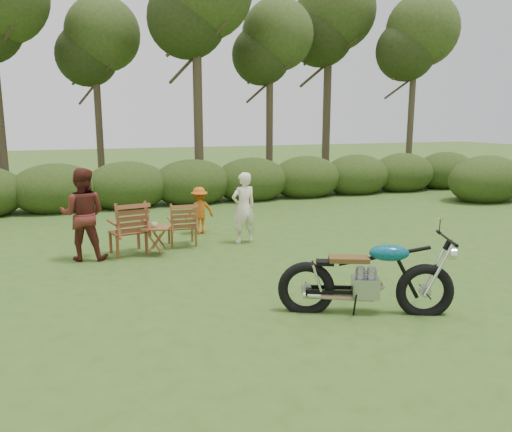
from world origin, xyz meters
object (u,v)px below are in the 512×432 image
object	(u,v)px
side_table	(157,241)
adult_b	(86,259)
cup	(154,225)
adult_a	(244,242)
child	(200,233)
motorcycle	(364,312)
lawn_chair_left	(129,253)
lawn_chair_right	(183,245)

from	to	relation	value
side_table	adult_b	size ratio (longest dim) A/B	0.32
cup	adult_a	bearing A→B (deg)	8.92
cup	child	xyz separation A→B (m)	(1.30, 1.48, -0.61)
motorcycle	cup	size ratio (longest dim) A/B	18.36
motorcycle	lawn_chair_left	world-z (taller)	motorcycle
lawn_chair_left	adult_b	world-z (taller)	adult_b
cup	child	size ratio (longest dim) A/B	0.11
lawn_chair_right	lawn_chair_left	size ratio (longest dim) A/B	0.88
motorcycle	side_table	world-z (taller)	motorcycle
side_table	adult_a	bearing A→B (deg)	9.33
lawn_chair_right	adult_a	distance (m)	1.32
adult_a	motorcycle	bearing A→B (deg)	84.25
motorcycle	child	xyz separation A→B (m)	(-0.89, 5.51, 0.00)
lawn_chair_left	side_table	world-z (taller)	side_table
adult_a	lawn_chair_right	bearing A→B (deg)	-20.03
lawn_chair_left	motorcycle	bearing A→B (deg)	111.37
lawn_chair_right	adult_b	size ratio (longest dim) A/B	0.53
adult_a	child	xyz separation A→B (m)	(-0.67, 1.17, 0.00)
child	side_table	bearing A→B (deg)	40.18
lawn_chair_left	lawn_chair_right	bearing A→B (deg)	-176.49
lawn_chair_right	child	distance (m)	1.10
adult_a	child	distance (m)	1.35
motorcycle	side_table	distance (m)	4.57
cup	adult_a	xyz separation A→B (m)	(1.97, 0.31, -0.61)
lawn_chair_left	child	bearing A→B (deg)	-156.27
lawn_chair_left	adult_b	bearing A→B (deg)	-1.31
adult_a	adult_b	world-z (taller)	adult_b
lawn_chair_right	adult_b	xyz separation A→B (m)	(-1.97, -0.41, 0.00)
lawn_chair_right	child	world-z (taller)	child
child	lawn_chair_left	bearing A→B (deg)	24.45
motorcycle	adult_a	size ratio (longest dim) A/B	1.48
adult_b	cup	bearing A→B (deg)	-171.52
child	motorcycle	bearing A→B (deg)	89.63
adult_a	child	world-z (taller)	adult_a
lawn_chair_left	side_table	size ratio (longest dim) A/B	1.89
side_table	child	distance (m)	1.97
adult_b	child	distance (m)	2.91
motorcycle	cup	world-z (taller)	cup
adult_a	cup	bearing A→B (deg)	0.23
cup	adult_a	distance (m)	2.08
motorcycle	adult_b	world-z (taller)	adult_b
child	adult_b	bearing A→B (deg)	17.52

